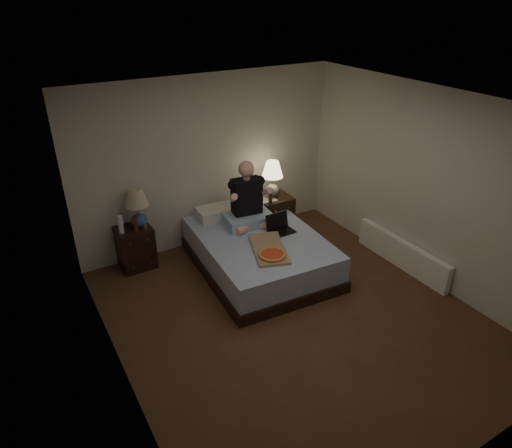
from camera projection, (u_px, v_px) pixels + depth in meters
floor at (294, 317)px, 5.47m from camera, size 4.00×4.50×0.00m
ceiling at (304, 108)px, 4.30m from camera, size 4.00×4.50×0.00m
wall_back at (209, 162)px, 6.60m from camera, size 4.00×0.00×2.50m
wall_front at (486, 355)px, 3.17m from camera, size 4.00×0.00×2.50m
wall_left at (111, 279)px, 3.99m from camera, size 0.00×4.50×2.50m
wall_right at (428, 187)px, 5.78m from camera, size 0.00×4.50×2.50m
bed at (260, 252)px, 6.29m from camera, size 1.66×2.13×0.51m
nightstand_left at (136, 247)px, 6.32m from camera, size 0.47×0.43×0.60m
nightstand_right at (274, 216)px, 7.11m from camera, size 0.51×0.46×0.66m
lamp_left at (137, 208)px, 6.09m from camera, size 0.41×0.41×0.56m
lamp_right at (272, 179)px, 6.86m from camera, size 0.37×0.37×0.56m
water_bottle at (121, 225)px, 6.01m from camera, size 0.07×0.07×0.25m
soda_can at (145, 225)px, 6.17m from camera, size 0.07×0.07×0.10m
beer_bottle_left at (136, 224)px, 6.03m from camera, size 0.06×0.06×0.23m
beer_bottle_right at (270, 195)px, 6.73m from camera, size 0.06×0.06×0.23m
person at (248, 194)px, 6.27m from camera, size 0.72×0.60×0.93m
laptop at (282, 224)px, 6.22m from camera, size 0.34×0.28×0.24m
pizza_box at (272, 255)px, 5.67m from camera, size 0.63×0.85×0.08m
radiator at (402, 254)px, 6.36m from camera, size 0.10×1.60×0.40m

